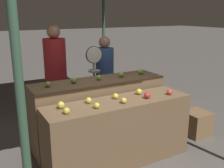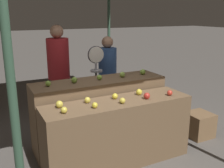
# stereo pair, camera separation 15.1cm
# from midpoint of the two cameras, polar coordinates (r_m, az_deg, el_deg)

# --- Properties ---
(ground_plane) EXTENTS (60.00, 60.00, 0.00)m
(ground_plane) POSITION_cam_midpoint_polar(r_m,az_deg,el_deg) (3.80, 2.48, -16.51)
(ground_plane) COLOR #59544F
(display_counter_front) EXTENTS (2.01, 0.55, 0.89)m
(display_counter_front) POSITION_cam_midpoint_polar(r_m,az_deg,el_deg) (3.59, 2.56, -10.46)
(display_counter_front) COLOR brown
(display_counter_front) RESTS_ON ground_plane
(display_counter_back) EXTENTS (2.01, 0.55, 1.04)m
(display_counter_back) POSITION_cam_midpoint_polar(r_m,az_deg,el_deg) (4.05, -1.62, -6.24)
(display_counter_back) COLOR brown
(display_counter_back) RESTS_ON ground_plane
(apple_front_0) EXTENTS (0.08, 0.08, 0.08)m
(apple_front_0) POSITION_cam_midpoint_polar(r_m,az_deg,el_deg) (3.04, -9.01, -5.64)
(apple_front_0) COLOR gold
(apple_front_0) RESTS_ON display_counter_front
(apple_front_1) EXTENTS (0.07, 0.07, 0.07)m
(apple_front_1) POSITION_cam_midpoint_polar(r_m,az_deg,el_deg) (3.16, -2.40, -4.65)
(apple_front_1) COLOR gold
(apple_front_1) RESTS_ON display_counter_front
(apple_front_2) EXTENTS (0.08, 0.08, 0.08)m
(apple_front_2) POSITION_cam_midpoint_polar(r_m,az_deg,el_deg) (3.32, 3.63, -3.65)
(apple_front_2) COLOR gold
(apple_front_2) RESTS_ON display_counter_front
(apple_front_3) EXTENTS (0.09, 0.09, 0.09)m
(apple_front_3) POSITION_cam_midpoint_polar(r_m,az_deg,el_deg) (3.52, 8.81, -2.58)
(apple_front_3) COLOR #B72D23
(apple_front_3) RESTS_ON display_counter_front
(apple_front_4) EXTENTS (0.08, 0.08, 0.08)m
(apple_front_4) POSITION_cam_midpoint_polar(r_m,az_deg,el_deg) (3.73, 13.60, -1.90)
(apple_front_4) COLOR red
(apple_front_4) RESTS_ON display_counter_front
(apple_front_5) EXTENTS (0.09, 0.09, 0.09)m
(apple_front_5) POSITION_cam_midpoint_polar(r_m,az_deg,el_deg) (3.21, -10.07, -4.38)
(apple_front_5) COLOR gold
(apple_front_5) RESTS_ON display_counter_front
(apple_front_6) EXTENTS (0.08, 0.08, 0.08)m
(apple_front_6) POSITION_cam_midpoint_polar(r_m,az_deg,el_deg) (3.34, -4.09, -3.51)
(apple_front_6) COLOR gold
(apple_front_6) RESTS_ON display_counter_front
(apple_front_7) EXTENTS (0.08, 0.08, 0.08)m
(apple_front_7) POSITION_cam_midpoint_polar(r_m,az_deg,el_deg) (3.49, 1.85, -2.67)
(apple_front_7) COLOR gold
(apple_front_7) RESTS_ON display_counter_front
(apple_front_8) EXTENTS (0.08, 0.08, 0.08)m
(apple_front_8) POSITION_cam_midpoint_polar(r_m,az_deg,el_deg) (3.69, 7.09, -1.75)
(apple_front_8) COLOR gold
(apple_front_8) RESTS_ON display_counter_front
(apple_back_0) EXTENTS (0.08, 0.08, 0.08)m
(apple_back_0) POSITION_cam_midpoint_polar(r_m,az_deg,el_deg) (3.63, -12.59, 0.10)
(apple_back_0) COLOR #84AD3D
(apple_back_0) RESTS_ON display_counter_back
(apple_back_1) EXTENTS (0.09, 0.09, 0.09)m
(apple_back_1) POSITION_cam_midpoint_polar(r_m,az_deg,el_deg) (3.73, -7.09, 0.86)
(apple_back_1) COLOR #7AA338
(apple_back_1) RESTS_ON display_counter_back
(apple_back_2) EXTENTS (0.08, 0.08, 0.08)m
(apple_back_2) POSITION_cam_midpoint_polar(r_m,az_deg,el_deg) (3.87, -1.59, 1.43)
(apple_back_2) COLOR #84AD3D
(apple_back_2) RESTS_ON display_counter_back
(apple_back_3) EXTENTS (0.09, 0.09, 0.09)m
(apple_back_3) POSITION_cam_midpoint_polar(r_m,az_deg,el_deg) (4.05, 3.34, 2.06)
(apple_back_3) COLOR #8EB247
(apple_back_3) RESTS_ON display_counter_back
(apple_back_4) EXTENTS (0.09, 0.09, 0.09)m
(apple_back_4) POSITION_cam_midpoint_polar(r_m,az_deg,el_deg) (4.25, 7.71, 2.60)
(apple_back_4) COLOR #7AA338
(apple_back_4) RESTS_ON display_counter_back
(produce_scale) EXTENTS (0.29, 0.20, 1.47)m
(produce_scale) POSITION_cam_midpoint_polar(r_m,az_deg,el_deg) (4.43, -2.49, 3.11)
(produce_scale) COLOR #99999E
(produce_scale) RESTS_ON ground_plane
(person_vendor_at_scale) EXTENTS (0.45, 0.45, 1.60)m
(person_vendor_at_scale) POSITION_cam_midpoint_polar(r_m,az_deg,el_deg) (4.87, -0.09, 2.44)
(person_vendor_at_scale) COLOR #2D2D38
(person_vendor_at_scale) RESTS_ON ground_plane
(person_customer_left) EXTENTS (0.54, 0.54, 1.80)m
(person_customer_left) POSITION_cam_midpoint_polar(r_m,az_deg,el_deg) (4.86, -10.67, 3.52)
(person_customer_left) COLOR #2D2D38
(person_customer_left) RESTS_ON ground_plane
(wooden_crate_side) EXTENTS (0.40, 0.40, 0.40)m
(wooden_crate_side) POSITION_cam_midpoint_polar(r_m,az_deg,el_deg) (4.67, 19.26, -8.36)
(wooden_crate_side) COLOR brown
(wooden_crate_side) RESTS_ON ground_plane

